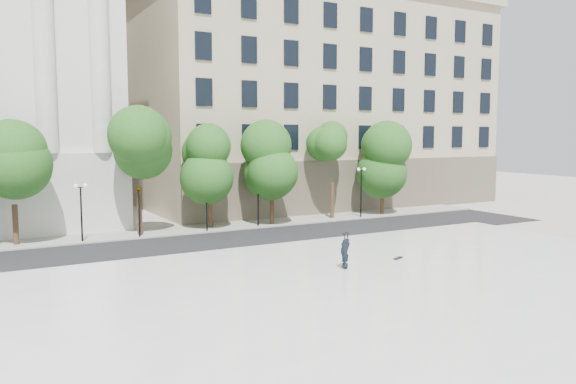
# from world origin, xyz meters

# --- Properties ---
(ground) EXTENTS (160.00, 160.00, 0.00)m
(ground) POSITION_xyz_m (0.00, 0.00, 0.00)
(ground) COLOR #ADAAA3
(ground) RESTS_ON ground
(plaza) EXTENTS (44.00, 22.00, 0.45)m
(plaza) POSITION_xyz_m (0.00, 3.00, 0.23)
(plaza) COLOR white
(plaza) RESTS_ON ground
(street) EXTENTS (60.00, 8.00, 0.02)m
(street) POSITION_xyz_m (0.00, 18.00, 0.01)
(street) COLOR black
(street) RESTS_ON ground
(far_sidewalk) EXTENTS (60.00, 4.00, 0.12)m
(far_sidewalk) POSITION_xyz_m (0.00, 24.00, 0.06)
(far_sidewalk) COLOR #A3A196
(far_sidewalk) RESTS_ON ground
(building_east) EXTENTS (36.00, 26.15, 23.00)m
(building_east) POSITION_xyz_m (20.00, 38.91, 11.14)
(building_east) COLOR #B6A98B
(building_east) RESTS_ON ground
(traffic_light_west) EXTENTS (0.36, 1.59, 4.14)m
(traffic_light_west) POSITION_xyz_m (-2.35, 22.30, 3.62)
(traffic_light_west) COLOR black
(traffic_light_west) RESTS_ON ground
(traffic_light_east) EXTENTS (0.50, 1.91, 4.26)m
(traffic_light_east) POSITION_xyz_m (2.69, 22.30, 3.76)
(traffic_light_east) COLOR black
(traffic_light_east) RESTS_ON ground
(person_lying) EXTENTS (1.35, 2.00, 0.51)m
(person_lying) POSITION_xyz_m (4.01, 6.29, 0.71)
(person_lying) COLOR black
(person_lying) RESTS_ON plaza
(skateboard) EXTENTS (0.78, 0.48, 0.08)m
(skateboard) POSITION_xyz_m (7.93, 6.76, 0.49)
(skateboard) COLOR black
(skateboard) RESTS_ON plaza
(street_trees) EXTENTS (37.52, 5.10, 7.65)m
(street_trees) POSITION_xyz_m (3.38, 23.44, 5.14)
(street_trees) COLOR #382619
(street_trees) RESTS_ON ground
(lamp_posts) EXTENTS (35.97, 0.28, 4.46)m
(lamp_posts) POSITION_xyz_m (0.32, 22.60, 2.94)
(lamp_posts) COLOR black
(lamp_posts) RESTS_ON ground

